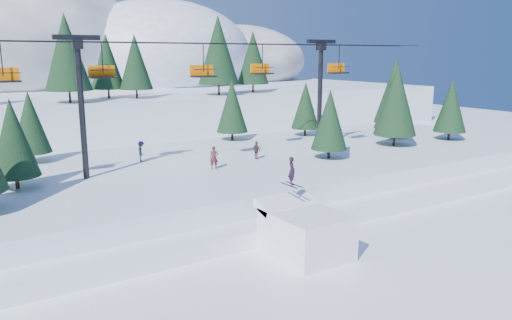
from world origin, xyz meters
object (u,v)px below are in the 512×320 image
jump_kicker (305,231)px  banner_far (393,199)px  banner_near (360,215)px  chairlift (200,81)px

jump_kicker → banner_far: size_ratio=1.95×
jump_kicker → banner_near: 7.24m
jump_kicker → banner_far: jump_kicker is taller
jump_kicker → chairlift: 17.23m
banner_near → banner_far: (4.84, 1.38, 0.00)m
chairlift → banner_far: bearing=-47.2°
banner_near → banner_far: bearing=15.9°
banner_far → jump_kicker: bearing=-161.8°
banner_far → banner_near: bearing=-164.1°
chairlift → banner_near: (5.77, -12.82, -8.78)m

